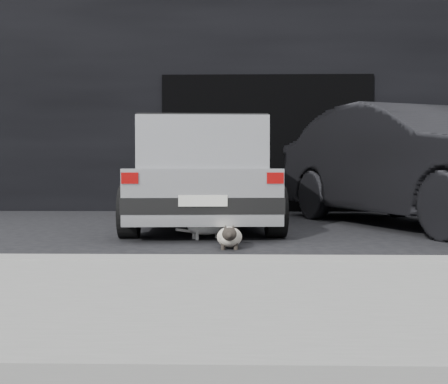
{
  "coord_description": "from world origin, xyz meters",
  "views": [
    {
      "loc": [
        0.43,
        -6.73,
        0.75
      ],
      "look_at": [
        0.29,
        -0.83,
        0.54
      ],
      "focal_mm": 45.0,
      "sensor_mm": 36.0,
      "label": 1
    }
  ],
  "objects_px": {
    "second_car": "(419,165)",
    "cat_siamese": "(229,237)",
    "silver_hatchback": "(203,170)",
    "cat_white": "(210,225)"
  },
  "relations": [
    {
      "from": "second_car",
      "to": "cat_siamese",
      "type": "bearing_deg",
      "value": -158.6
    },
    {
      "from": "cat_siamese",
      "to": "silver_hatchback",
      "type": "bearing_deg",
      "value": -80.08
    },
    {
      "from": "second_car",
      "to": "cat_white",
      "type": "height_order",
      "value": "second_car"
    },
    {
      "from": "second_car",
      "to": "cat_siamese",
      "type": "xyz_separation_m",
      "value": [
        -2.57,
        -2.28,
        -0.73
      ]
    },
    {
      "from": "silver_hatchback",
      "to": "cat_siamese",
      "type": "height_order",
      "value": "silver_hatchback"
    },
    {
      "from": "cat_white",
      "to": "second_car",
      "type": "bearing_deg",
      "value": 95.33
    },
    {
      "from": "cat_siamese",
      "to": "cat_white",
      "type": "distance_m",
      "value": 0.82
    },
    {
      "from": "silver_hatchback",
      "to": "cat_white",
      "type": "height_order",
      "value": "silver_hatchback"
    },
    {
      "from": "second_car",
      "to": "cat_white",
      "type": "xyz_separation_m",
      "value": [
        -2.81,
        -1.49,
        -0.69
      ]
    },
    {
      "from": "silver_hatchback",
      "to": "second_car",
      "type": "relative_size",
      "value": 0.77
    }
  ]
}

